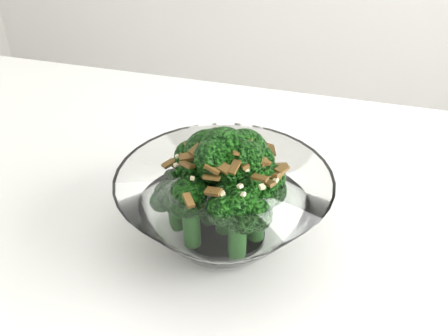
% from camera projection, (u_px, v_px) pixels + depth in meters
% --- Properties ---
extents(table, '(1.22, 0.83, 0.75)m').
position_uv_depth(table, '(155.00, 266.00, 0.61)').
color(table, white).
rests_on(table, ground).
extents(broccoli_dish, '(0.23, 0.23, 0.14)m').
position_uv_depth(broccoli_dish, '(223.00, 200.00, 0.53)').
color(broccoli_dish, white).
rests_on(broccoli_dish, table).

